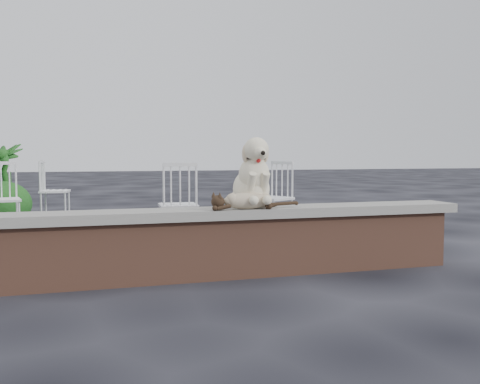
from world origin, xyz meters
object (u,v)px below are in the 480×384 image
object	(u,v)px
chair_e	(55,190)
chair_a	(3,198)
chair_d	(273,197)
chair_c	(178,204)
cat	(248,200)
dog	(251,172)
potted_plant_b	(4,182)

from	to	relation	value
chair_e	chair_a	xyz separation A→B (m)	(-0.57, -1.53, 0.00)
chair_d	chair_c	size ratio (longest dim) A/B	1.00
chair_d	chair_a	size ratio (longest dim) A/B	1.00
chair_c	chair_a	distance (m)	2.45
cat	chair_e	distance (m)	5.03
dog	chair_d	size ratio (longest dim) A/B	0.64
dog	chair_a	bearing A→B (deg)	126.48
chair_d	chair_a	world-z (taller)	same
chair_c	potted_plant_b	distance (m)	3.70
chair_c	chair_e	xyz separation A→B (m)	(-1.45, 2.90, 0.00)
chair_c	dog	bearing A→B (deg)	104.33
dog	potted_plant_b	distance (m)	5.30
chair_c	chair_d	bearing A→B (deg)	-152.51
cat	chair_d	xyz separation A→B (m)	(1.12, 2.45, -0.19)
chair_e	cat	bearing A→B (deg)	-152.37
chair_d	potted_plant_b	xyz separation A→B (m)	(-3.58, 2.34, 0.13)
chair_d	chair_c	world-z (taller)	same
chair_e	potted_plant_b	xyz separation A→B (m)	(-0.76, 0.07, 0.13)
dog	cat	bearing A→B (deg)	-119.27
chair_d	chair_e	size ratio (longest dim) A/B	1.00
cat	potted_plant_b	xyz separation A→B (m)	(-2.46, 4.79, -0.06)
cat	chair_a	distance (m)	3.93
chair_a	potted_plant_b	bearing A→B (deg)	86.37
dog	cat	xyz separation A→B (m)	(-0.08, -0.15, -0.22)
chair_d	chair_c	xyz separation A→B (m)	(-1.38, -0.63, 0.00)
cat	chair_e	size ratio (longest dim) A/B	0.99
potted_plant_b	chair_e	bearing A→B (deg)	-4.94
chair_e	chair_a	bearing A→B (deg)	167.25
chair_d	potted_plant_b	world-z (taller)	potted_plant_b
dog	chair_a	xyz separation A→B (m)	(-2.36, 3.05, -0.41)
dog	chair_c	bearing A→B (deg)	100.11
chair_a	chair_d	bearing A→B (deg)	-22.67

